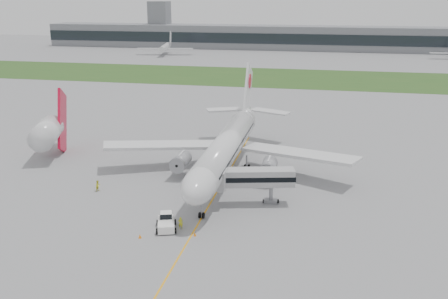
% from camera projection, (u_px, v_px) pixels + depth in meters
% --- Properties ---
extents(ground, '(600.00, 600.00, 0.00)m').
position_uv_depth(ground, '(222.00, 183.00, 88.55)').
color(ground, gray).
rests_on(ground, ground).
extents(apron_markings, '(70.00, 70.00, 0.04)m').
position_uv_depth(apron_markings, '(216.00, 193.00, 83.87)').
color(apron_markings, '#F8A415').
rests_on(apron_markings, ground).
extents(grass_strip, '(600.00, 50.00, 0.02)m').
position_uv_depth(grass_strip, '(284.00, 78.00, 200.72)').
color(grass_strip, '#28501E').
rests_on(grass_strip, ground).
extents(terminal_building, '(320.00, 22.30, 14.00)m').
position_uv_depth(terminal_building, '(301.00, 38.00, 301.36)').
color(terminal_building, gray).
rests_on(terminal_building, ground).
extents(control_tower, '(12.00, 12.00, 56.00)m').
position_uv_depth(control_tower, '(161.00, 46.00, 322.95)').
color(control_tower, gray).
rests_on(control_tower, ground).
extents(airliner, '(48.13, 53.95, 17.88)m').
position_uv_depth(airliner, '(228.00, 144.00, 91.42)').
color(airliner, silver).
rests_on(airliner, ground).
extents(pushback_tug, '(3.79, 4.67, 2.13)m').
position_uv_depth(pushback_tug, '(166.00, 222.00, 70.98)').
color(pushback_tug, white).
rests_on(pushback_tug, ground).
extents(jet_bridge, '(12.90, 6.45, 6.07)m').
position_uv_depth(jet_bridge, '(250.00, 178.00, 77.98)').
color(jet_bridge, '#AAAAAC').
rests_on(jet_bridge, ground).
extents(safety_cone_left, '(0.44, 0.44, 0.61)m').
position_uv_depth(safety_cone_left, '(140.00, 236.00, 68.31)').
color(safety_cone_left, orange).
rests_on(safety_cone_left, ground).
extents(safety_cone_right, '(0.40, 0.40, 0.55)m').
position_uv_depth(safety_cone_right, '(195.00, 234.00, 68.94)').
color(safety_cone_right, orange).
rests_on(safety_cone_right, ground).
extents(ground_crew_near, '(0.73, 0.55, 1.81)m').
position_uv_depth(ground_crew_near, '(181.00, 223.00, 70.85)').
color(ground_crew_near, gold).
rests_on(ground_crew_near, ground).
extents(ground_crew_far, '(0.97, 1.10, 1.92)m').
position_uv_depth(ground_crew_far, '(98.00, 186.00, 84.51)').
color(ground_crew_far, yellow).
rests_on(ground_crew_far, ground).
extents(neighbor_aircraft, '(7.99, 17.67, 14.27)m').
position_uv_depth(neighbor_aircraft, '(49.00, 131.00, 100.41)').
color(neighbor_aircraft, '#B80A27').
rests_on(neighbor_aircraft, ground).
extents(distant_aircraft_left, '(35.31, 32.40, 11.80)m').
position_uv_depth(distant_aircraft_left, '(165.00, 55.00, 276.86)').
color(distant_aircraft_left, silver).
rests_on(distant_aircraft_left, ground).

